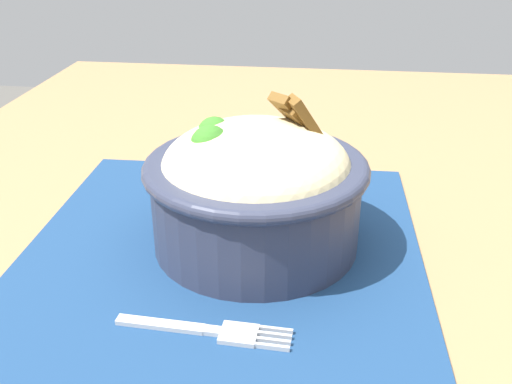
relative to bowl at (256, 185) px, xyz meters
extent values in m
cube|color=#99754C|center=(0.02, -0.02, -0.07)|extent=(1.30, 0.81, 0.03)
cylinder|color=olive|center=(-0.57, -0.37, -0.46)|extent=(0.04, 0.04, 0.75)
cylinder|color=olive|center=(-0.57, 0.33, -0.46)|extent=(0.04, 0.04, 0.75)
cube|color=navy|center=(0.05, -0.03, -0.06)|extent=(0.44, 0.35, 0.00)
cylinder|color=#2D3347|center=(0.00, 0.00, -0.02)|extent=(0.18, 0.18, 0.08)
torus|color=#2D3347|center=(0.00, 0.00, 0.02)|extent=(0.19, 0.19, 0.01)
ellipsoid|color=beige|center=(0.00, 0.00, 0.02)|extent=(0.22, 0.22, 0.07)
sphere|color=#367625|center=(-0.02, -0.04, 0.04)|extent=(0.03, 0.03, 0.03)
sphere|color=#367625|center=(0.01, -0.04, 0.04)|extent=(0.03, 0.03, 0.03)
cylinder|color=orange|center=(-0.01, -0.02, 0.04)|extent=(0.02, 0.03, 0.01)
cylinder|color=orange|center=(-0.02, -0.04, 0.04)|extent=(0.04, 0.03, 0.01)
cube|color=brown|center=(-0.02, 0.04, 0.05)|extent=(0.03, 0.04, 0.05)
cube|color=brown|center=(-0.03, 0.04, 0.05)|extent=(0.04, 0.04, 0.04)
cube|color=brown|center=(-0.04, 0.03, 0.05)|extent=(0.05, 0.05, 0.05)
cube|color=silver|center=(0.12, -0.05, -0.05)|extent=(0.01, 0.07, 0.00)
cube|color=silver|center=(0.13, -0.01, -0.05)|extent=(0.01, 0.01, 0.00)
cube|color=silver|center=(0.13, 0.00, -0.05)|extent=(0.02, 0.03, 0.00)
cube|color=silver|center=(0.14, 0.03, -0.05)|extent=(0.00, 0.02, 0.00)
cube|color=silver|center=(0.13, 0.03, -0.05)|extent=(0.00, 0.02, 0.00)
cube|color=silver|center=(0.13, 0.03, -0.05)|extent=(0.00, 0.02, 0.00)
cube|color=silver|center=(0.12, 0.03, -0.05)|extent=(0.00, 0.02, 0.00)
camera|label=1|loc=(0.45, 0.06, 0.21)|focal=41.12mm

